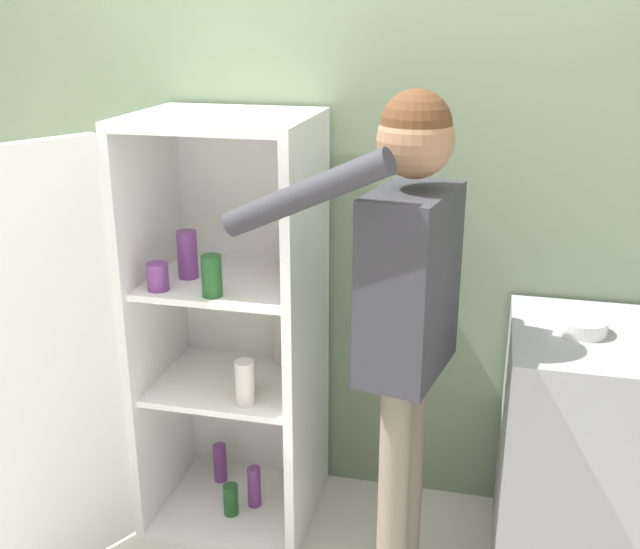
{
  "coord_description": "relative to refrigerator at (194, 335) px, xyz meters",
  "views": [
    {
      "loc": [
        0.61,
        -1.84,
        1.96
      ],
      "look_at": [
        0.02,
        0.64,
        1.06
      ],
      "focal_mm": 42.0,
      "sensor_mm": 36.0,
      "label": 1
    }
  ],
  "objects": [
    {
      "name": "refrigerator",
      "position": [
        0.0,
        0.0,
        0.0
      ],
      "size": [
        1.0,
        1.14,
        1.62
      ],
      "color": "white",
      "rests_on": "ground_plane"
    },
    {
      "name": "counter",
      "position": [
        1.53,
        0.05,
        -0.34
      ],
      "size": [
        0.74,
        0.63,
        0.94
      ],
      "color": "gray",
      "rests_on": "ground_plane"
    },
    {
      "name": "wall_back",
      "position": [
        0.45,
        0.42,
        0.47
      ],
      "size": [
        7.0,
        0.06,
        2.55
      ],
      "color": "gray",
      "rests_on": "ground_plane"
    },
    {
      "name": "person",
      "position": [
        0.81,
        -0.18,
        0.33
      ],
      "size": [
        0.72,
        0.53,
        1.75
      ],
      "color": "#726656",
      "rests_on": "ground_plane"
    },
    {
      "name": "bowl",
      "position": [
        1.38,
        0.05,
        0.16
      ],
      "size": [
        0.17,
        0.17,
        0.05
      ],
      "color": "white",
      "rests_on": "counter"
    }
  ]
}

